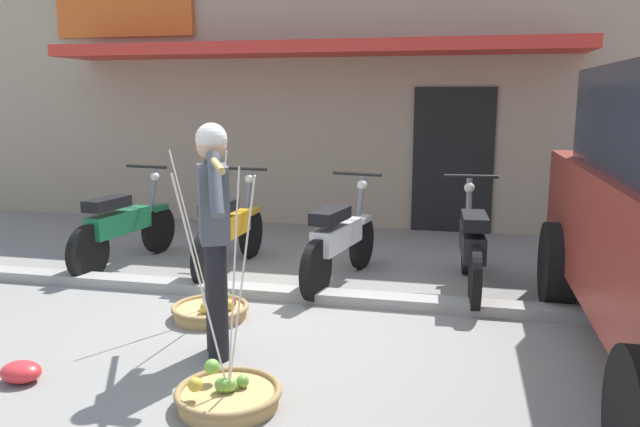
{
  "coord_description": "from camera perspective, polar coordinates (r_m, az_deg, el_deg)",
  "views": [
    {
      "loc": [
        1.52,
        -4.7,
        1.87
      ],
      "look_at": [
        0.31,
        0.6,
        0.85
      ],
      "focal_mm": 34.97,
      "sensor_mm": 36.0,
      "label": 1
    }
  ],
  "objects": [
    {
      "name": "motorcycle_end_of_row",
      "position": [
        6.19,
        13.68,
        -2.9
      ],
      "size": [
        0.54,
        1.82,
        1.09
      ],
      "color": "black",
      "rests_on": "ground"
    },
    {
      "name": "sidewalk_curb",
      "position": [
        5.89,
        -2.77,
        -7.36
      ],
      "size": [
        20.0,
        0.24,
        0.1
      ],
      "primitive_type": "cube",
      "color": "gray",
      "rests_on": "ground"
    },
    {
      "name": "ground_plane",
      "position": [
        5.28,
        -4.83,
        -10.15
      ],
      "size": [
        90.0,
        90.0,
        0.0
      ],
      "primitive_type": "plane",
      "color": "gray"
    },
    {
      "name": "motorcycle_second_in_row",
      "position": [
        6.76,
        -8.32,
        -1.57
      ],
      "size": [
        0.54,
        1.82,
        1.09
      ],
      "color": "black",
      "rests_on": "ground"
    },
    {
      "name": "motorcycle_third_in_row",
      "position": [
        6.25,
        1.82,
        -2.47
      ],
      "size": [
        0.57,
        1.8,
        1.09
      ],
      "color": "black",
      "rests_on": "ground"
    },
    {
      "name": "plastic_litter_bag",
      "position": [
        4.71,
        -25.69,
        -12.93
      ],
      "size": [
        0.28,
        0.22,
        0.14
      ],
      "primitive_type": "ellipsoid",
      "color": "red",
      "rests_on": "ground"
    },
    {
      "name": "fruit_basket_right_side",
      "position": [
        4.02,
        -8.42,
        -16.02
      ],
      "size": [
        0.66,
        0.66,
        1.45
      ],
      "color": "tan",
      "rests_on": "ground"
    },
    {
      "name": "storefront_building",
      "position": [
        11.49,
        2.51,
        11.79
      ],
      "size": [
        13.0,
        6.0,
        4.2
      ],
      "color": "tan",
      "rests_on": "ground"
    },
    {
      "name": "fruit_basket_left_side",
      "position": [
        5.48,
        -9.93,
        -8.63
      ],
      "size": [
        0.66,
        0.66,
        1.45
      ],
      "color": "tan",
      "rests_on": "ground"
    },
    {
      "name": "motorcycle_nearest_shop",
      "position": [
        7.26,
        -17.56,
        -1.13
      ],
      "size": [
        0.54,
        1.82,
        1.09
      ],
      "color": "black",
      "rests_on": "ground"
    },
    {
      "name": "fruit_vendor",
      "position": [
        4.48,
        -9.67,
        -1.03
      ],
      "size": [
        0.75,
        1.45,
        1.7
      ],
      "color": "black",
      "rests_on": "ground"
    }
  ]
}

